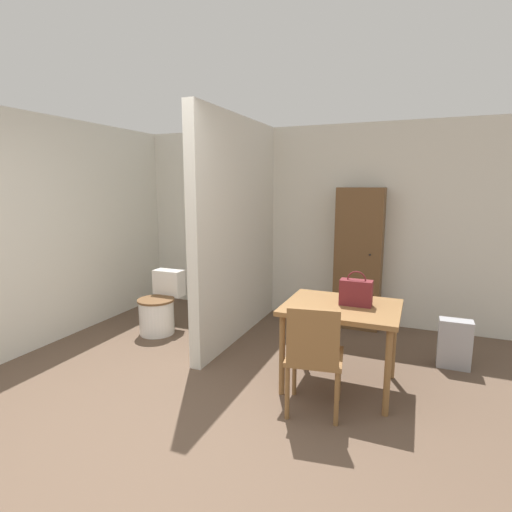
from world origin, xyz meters
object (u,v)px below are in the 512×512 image
dining_table (341,315)px  wooden_chair (314,355)px  toilet (159,308)px  handbag (356,292)px  space_heater (454,344)px  wooden_cabinet (359,259)px

dining_table → wooden_chair: size_ratio=1.09×
dining_table → toilet: bearing=167.5°
handbag → space_heater: handbag is taller
wooden_chair → wooden_cabinet: 2.17m
space_heater → toilet: bearing=-174.9°
toilet → wooden_cabinet: 2.50m
space_heater → dining_table: bearing=-140.6°
wooden_cabinet → space_heater: wooden_cabinet is taller
dining_table → space_heater: dining_table is taller
dining_table → handbag: (0.11, 0.04, 0.20)m
dining_table → toilet: (-2.26, 0.50, -0.36)m
dining_table → wooden_cabinet: wooden_cabinet is taller
handbag → wooden_cabinet: wooden_cabinet is taller
dining_table → space_heater: size_ratio=2.02×
dining_table → wooden_chair: 0.56m
wooden_chair → toilet: wooden_chair is taller
toilet → handbag: size_ratio=2.40×
toilet → handbag: 2.48m
dining_table → wooden_chair: (-0.10, -0.53, -0.16)m
toilet → wooden_chair: bearing=-25.4°
toilet → space_heater: size_ratio=1.50×
dining_table → space_heater: (0.96, 0.79, -0.41)m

